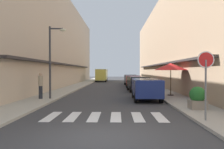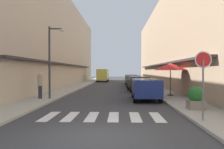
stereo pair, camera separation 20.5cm
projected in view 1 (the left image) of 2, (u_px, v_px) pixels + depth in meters
ground_plane at (113, 88)px, 27.01m from camera, size 111.36×111.36×0.00m
sidewalk_left at (73, 87)px, 27.11m from camera, size 2.21×70.87×0.12m
sidewalk_right at (152, 87)px, 26.90m from camera, size 2.21×70.87×0.12m
building_row_left at (47, 41)px, 28.63m from camera, size 5.50×47.56×11.67m
building_row_right at (179, 43)px, 28.27m from camera, size 5.50×47.56×11.02m
crosswalk at (105, 117)px, 9.97m from camera, size 5.20×2.20×0.01m
parked_car_near at (146, 87)px, 15.66m from camera, size 1.84×4.13×1.47m
parked_car_mid at (137, 82)px, 22.31m from camera, size 1.97×4.15×1.47m
parked_car_far at (133, 80)px, 28.20m from camera, size 1.88×4.13×1.47m
parked_car_distant at (130, 78)px, 34.40m from camera, size 1.95×4.15×1.47m
delivery_van at (102, 74)px, 43.22m from camera, size 2.07×5.43×2.37m
round_street_sign at (206, 67)px, 8.69m from camera, size 0.65×0.07×2.66m
street_lamp at (53, 54)px, 15.59m from camera, size 1.19×0.28×4.97m
cafe_umbrella at (171, 67)px, 17.61m from camera, size 2.58×2.58×2.52m
planter_corner at (198, 98)px, 11.36m from camera, size 0.80×0.80×1.11m
pedestrian_walking_near at (41, 85)px, 15.53m from camera, size 0.34×0.34×1.81m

